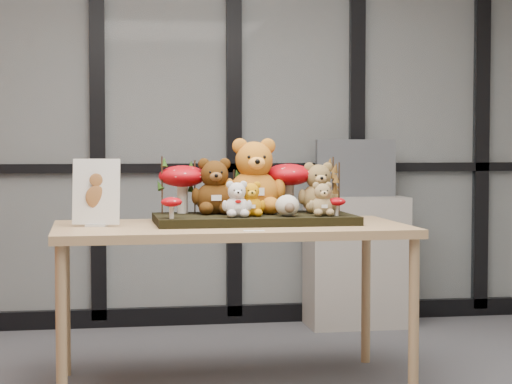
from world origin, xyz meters
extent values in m
plane|color=beige|center=(0.00, 2.50, 1.40)|extent=(5.00, 0.00, 5.00)
plane|color=beige|center=(0.00, -2.50, 1.40)|extent=(5.00, 0.00, 5.00)
cube|color=#2D383F|center=(0.00, 2.47, 1.40)|extent=(4.90, 0.02, 2.70)
cube|color=black|center=(0.00, 2.47, 0.06)|extent=(4.90, 0.06, 0.12)
cube|color=black|center=(0.00, 2.47, 1.05)|extent=(4.90, 0.06, 0.06)
cube|color=black|center=(-0.45, 2.47, 1.40)|extent=(0.10, 0.06, 2.70)
cube|color=black|center=(0.45, 2.47, 1.40)|extent=(0.10, 0.06, 2.70)
cube|color=black|center=(1.30, 2.47, 1.40)|extent=(0.10, 0.06, 2.70)
cube|color=black|center=(2.20, 2.47, 1.40)|extent=(0.10, 0.06, 2.70)
cube|color=#A57D59|center=(0.20, 0.84, 0.79)|extent=(1.74, 0.89, 0.04)
cylinder|color=#A57D59|center=(-0.61, 0.45, 0.38)|extent=(0.05, 0.05, 0.77)
cylinder|color=#A57D59|center=(-0.62, 1.21, 0.38)|extent=(0.05, 0.05, 0.77)
cylinder|color=#A57D59|center=(1.02, 0.47, 0.38)|extent=(0.05, 0.05, 0.77)
cylinder|color=#A57D59|center=(1.01, 1.24, 0.38)|extent=(0.05, 0.05, 0.77)
cube|color=black|center=(0.33, 0.91, 0.83)|extent=(1.00, 0.51, 0.04)
cube|color=silver|center=(-0.45, 0.86, 0.82)|extent=(0.11, 0.08, 0.01)
cube|color=white|center=(-0.45, 0.86, 0.98)|extent=(0.23, 0.09, 0.32)
ellipsoid|color=brown|center=(-0.45, 0.85, 0.95)|extent=(0.10, 0.01, 0.11)
ellipsoid|color=brown|center=(-0.45, 0.85, 1.04)|extent=(0.06, 0.01, 0.06)
cube|color=white|center=(0.26, 0.50, 0.81)|extent=(0.10, 0.03, 0.00)
cube|color=gray|center=(1.24, 2.24, 0.43)|extent=(0.65, 0.38, 0.86)
cube|color=#52555A|center=(1.24, 2.26, 1.05)|extent=(0.53, 0.06, 0.38)
cube|color=black|center=(1.24, 2.24, 1.05)|extent=(0.47, 0.00, 0.31)
camera|label=1|loc=(-0.43, -3.67, 1.21)|focal=65.00mm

